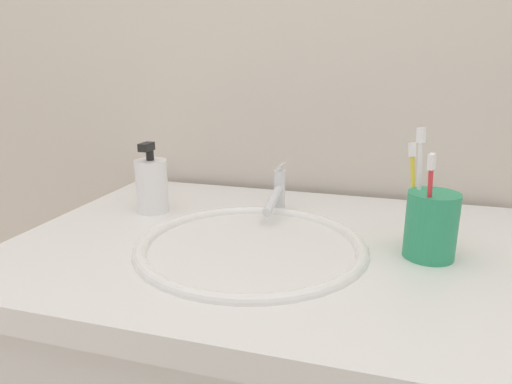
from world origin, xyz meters
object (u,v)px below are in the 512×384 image
at_px(toothbrush_white, 419,183).
at_px(toothbrush_yellow, 413,188).
at_px(toothbrush_cup, 431,226).
at_px(faucet, 277,193).
at_px(toothbrush_red, 429,200).
at_px(soap_dispenser, 152,185).

height_order(toothbrush_white, toothbrush_yellow, toothbrush_white).
xyz_separation_m(toothbrush_cup, toothbrush_white, (-0.02, 0.02, 0.07)).
distance_m(toothbrush_cup, toothbrush_yellow, 0.07).
relative_size(faucet, toothbrush_red, 0.86).
bearing_deg(toothbrush_cup, toothbrush_white, 143.45).
bearing_deg(toothbrush_cup, soap_dispenser, 170.88).
bearing_deg(toothbrush_red, faucet, 148.42).
bearing_deg(toothbrush_yellow, toothbrush_white, -75.42).
relative_size(toothbrush_cup, toothbrush_yellow, 0.63).
bearing_deg(toothbrush_red, soap_dispenser, 168.35).
height_order(toothbrush_white, soap_dispenser, toothbrush_white).
distance_m(faucet, toothbrush_red, 0.33).
distance_m(toothbrush_yellow, soap_dispenser, 0.52).
height_order(faucet, toothbrush_red, toothbrush_red).
height_order(toothbrush_cup, toothbrush_white, toothbrush_white).
bearing_deg(toothbrush_yellow, faucet, 157.80).
bearing_deg(toothbrush_cup, toothbrush_yellow, 124.72).
xyz_separation_m(toothbrush_cup, soap_dispenser, (-0.55, 0.09, 0.00)).
bearing_deg(soap_dispenser, toothbrush_white, -7.68).
height_order(toothbrush_red, soap_dispenser, toothbrush_red).
height_order(faucet, toothbrush_white, toothbrush_white).
relative_size(faucet, soap_dispenser, 0.99).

